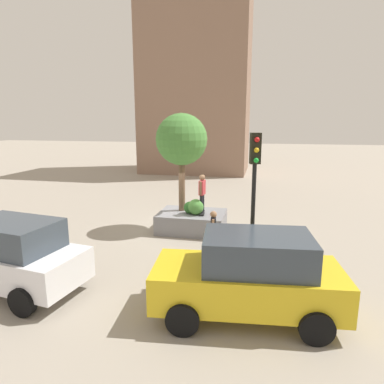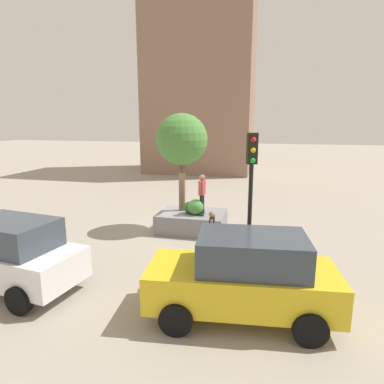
# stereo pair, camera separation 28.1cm
# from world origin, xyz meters

# --- Properties ---
(ground_plane) EXTENTS (120.00, 120.00, 0.00)m
(ground_plane) POSITION_xyz_m (0.00, 0.00, 0.00)
(ground_plane) COLOR #9E9384
(planter_ledge) EXTENTS (2.83, 2.07, 0.82)m
(planter_ledge) POSITION_xyz_m (-0.53, 0.21, 0.41)
(planter_ledge) COLOR gray
(planter_ledge) RESTS_ON ground
(plaza_tree) EXTENTS (2.19, 2.19, 4.20)m
(plaza_tree) POSITION_xyz_m (-0.03, -0.04, 3.89)
(plaza_tree) COLOR brown
(plaza_tree) RESTS_ON planter_ledge
(boxwood_shrub) EXTENTS (0.66, 0.66, 0.66)m
(boxwood_shrub) POSITION_xyz_m (-0.76, 0.50, 1.15)
(boxwood_shrub) COLOR #4C8C3D
(boxwood_shrub) RESTS_ON planter_ledge
(hedge_clump) EXTENTS (0.51, 0.51, 0.51)m
(hedge_clump) POSITION_xyz_m (-0.47, 0.38, 1.08)
(hedge_clump) COLOR #2D6628
(hedge_clump) RESTS_ON planter_ledge
(skateboard) EXTENTS (0.32, 0.82, 0.07)m
(skateboard) POSITION_xyz_m (-1.00, 0.36, 0.88)
(skateboard) COLOR black
(skateboard) RESTS_ON planter_ledge
(skateboarder) EXTENTS (0.25, 0.55, 1.62)m
(skateboarder) POSITION_xyz_m (-1.00, 0.36, 1.83)
(skateboarder) COLOR black
(skateboarder) RESTS_ON skateboard
(taxi_cab) EXTENTS (4.66, 2.47, 2.08)m
(taxi_cab) POSITION_xyz_m (-3.27, 6.29, 1.06)
(taxi_cab) COLOR gold
(taxi_cab) RESTS_ON ground
(police_car) EXTENTS (4.58, 2.53, 2.03)m
(police_car) POSITION_xyz_m (3.31, 6.39, 1.03)
(police_car) COLOR white
(police_car) RESTS_ON ground
(traffic_light_median) EXTENTS (0.33, 0.37, 4.37)m
(traffic_light_median) POSITION_xyz_m (-3.24, 4.46, 2.99)
(traffic_light_median) COLOR black
(traffic_light_median) RESTS_ON ground
(passerby_with_bag) EXTENTS (0.24, 0.53, 1.55)m
(passerby_with_bag) POSITION_xyz_m (-1.81, 2.47, 0.90)
(passerby_with_bag) COLOR navy
(passerby_with_bag) RESTS_ON ground
(plaza_lowrise_south) EXTENTS (9.55, 6.81, 17.30)m
(plaza_lowrise_south) POSITION_xyz_m (2.93, -17.71, 8.65)
(plaza_lowrise_south) COLOR #8C6B56
(plaza_lowrise_south) RESTS_ON ground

